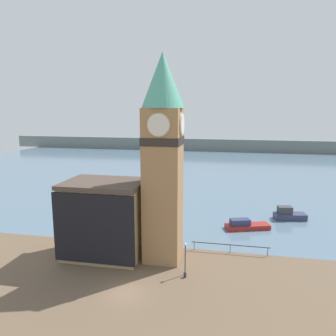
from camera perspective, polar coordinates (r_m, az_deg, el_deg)
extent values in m
plane|color=brown|center=(34.39, -7.39, -20.74)|extent=(160.00, 160.00, 0.00)
cube|color=slate|center=(101.23, 5.66, 0.21)|extent=(160.00, 120.00, 0.00)
cube|color=slate|center=(140.36, 7.35, 4.03)|extent=(180.00, 3.00, 5.00)
cube|color=#232328|center=(42.35, 10.79, -13.01)|extent=(9.59, 0.08, 0.08)
cylinder|color=#232328|center=(42.79, 4.58, -13.36)|extent=(0.07, 0.07, 1.05)
cylinder|color=#232328|center=(42.55, 10.77, -13.66)|extent=(0.07, 0.07, 1.05)
cylinder|color=#232328|center=(42.79, 16.97, -13.80)|extent=(0.07, 0.07, 1.05)
cube|color=#9E754C|center=(37.76, -0.88, -3.18)|extent=(4.12, 4.12, 17.74)
cube|color=#2D2823|center=(36.89, -0.91, 4.79)|extent=(4.24, 4.24, 0.90)
cylinder|color=tan|center=(34.69, -1.67, 7.51)|extent=(2.54, 0.12, 2.54)
cylinder|color=silver|center=(34.61, -1.70, 7.50)|extent=(2.31, 0.12, 2.31)
cylinder|color=tan|center=(36.36, 2.38, 7.63)|extent=(0.12, 2.54, 2.54)
cylinder|color=silver|center=(36.35, 2.52, 7.63)|extent=(0.12, 2.31, 2.31)
cone|color=#51A88E|center=(36.84, -0.94, 15.08)|extent=(4.74, 4.74, 6.01)
cube|color=tan|center=(40.78, -10.90, -8.96)|extent=(9.01, 6.57, 8.70)
cube|color=#4C3D33|center=(39.52, -11.13, -2.66)|extent=(9.41, 6.97, 0.50)
cube|color=black|center=(37.77, -12.90, -10.35)|extent=(9.51, 0.30, 8.00)
cube|color=maroon|center=(50.93, 13.67, -9.88)|extent=(6.83, 3.95, 0.71)
cube|color=navy|center=(50.29, 12.44, -9.15)|extent=(3.17, 2.24, 0.85)
cube|color=#333856|center=(57.09, 20.47, -7.88)|extent=(5.21, 2.89, 0.98)
cube|color=#38383D|center=(56.50, 19.68, -6.89)|extent=(2.38, 1.81, 1.15)
cylinder|color=#2D2D33|center=(36.63, 2.98, -18.14)|extent=(0.29, 0.29, 0.49)
sphere|color=#2D2D33|center=(36.51, 2.98, -17.81)|extent=(0.31, 0.31, 0.31)
cylinder|color=black|center=(36.47, 3.00, -15.73)|extent=(0.10, 0.10, 3.37)
sphere|color=silver|center=(35.72, 3.03, -13.16)|extent=(0.32, 0.32, 0.32)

